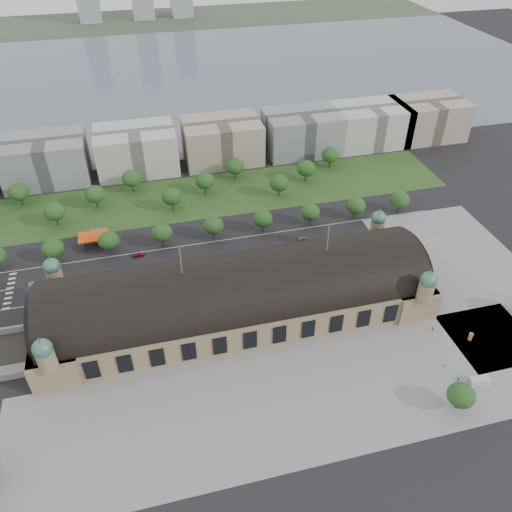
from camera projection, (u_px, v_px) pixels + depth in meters
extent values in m
plane|color=black|center=(238.00, 314.00, 198.06)|extent=(900.00, 900.00, 0.00)
cube|color=#967F5D|center=(238.00, 303.00, 194.37)|extent=(150.00, 40.00, 12.00)
cube|color=#967F5D|center=(58.00, 334.00, 181.45)|extent=(16.00, 43.00, 12.00)
cube|color=#967F5D|center=(395.00, 276.00, 207.28)|extent=(16.00, 43.00, 12.00)
cylinder|color=black|center=(237.00, 292.00, 190.67)|extent=(144.00, 37.60, 37.60)
cylinder|color=black|center=(35.00, 322.00, 175.37)|extent=(1.20, 32.00, 32.00)
cylinder|color=black|center=(412.00, 259.00, 203.52)|extent=(1.20, 32.00, 32.00)
cylinder|color=#967F5D|center=(55.00, 277.00, 191.34)|extent=(6.00, 6.00, 8.00)
sphere|color=#497666|center=(52.00, 266.00, 187.96)|extent=(6.40, 6.40, 6.40)
cone|color=#497666|center=(49.00, 258.00, 185.50)|extent=(1.00, 1.00, 2.50)
cylinder|color=#967F5D|center=(377.00, 229.00, 217.18)|extent=(6.00, 6.00, 8.00)
sphere|color=#497666|center=(379.00, 218.00, 213.79)|extent=(6.40, 6.40, 6.40)
cone|color=#497666|center=(380.00, 210.00, 211.33)|extent=(1.00, 1.00, 2.50)
cylinder|color=#967F5D|center=(47.00, 360.00, 159.25)|extent=(6.00, 6.00, 8.00)
sphere|color=#497666|center=(42.00, 348.00, 155.86)|extent=(6.40, 6.40, 6.40)
cone|color=#497666|center=(39.00, 340.00, 153.40)|extent=(1.00, 1.00, 2.50)
cylinder|color=#967F5D|center=(425.00, 291.00, 185.08)|extent=(6.00, 6.00, 8.00)
sphere|color=#497666|center=(429.00, 280.00, 181.70)|extent=(6.40, 6.40, 6.40)
cone|color=#497666|center=(431.00, 272.00, 179.23)|extent=(1.00, 1.00, 2.50)
cylinder|color=#59595B|center=(181.00, 260.00, 174.82)|extent=(0.50, 0.50, 12.00)
cylinder|color=#59595B|center=(328.00, 238.00, 185.42)|extent=(0.50, 0.50, 12.00)
cube|color=gray|center=(296.00, 400.00, 166.36)|extent=(190.00, 48.00, 0.12)
cube|color=gray|center=(468.00, 274.00, 217.92)|extent=(56.00, 100.00, 0.12)
cube|color=black|center=(176.00, 264.00, 223.24)|extent=(260.00, 26.00, 0.10)
cube|color=#2B5120|center=(173.00, 200.00, 266.24)|extent=(300.00, 45.00, 0.10)
cube|color=#E3490D|center=(94.00, 236.00, 231.94)|extent=(14.00, 9.00, 0.70)
cube|color=#59595B|center=(99.00, 234.00, 238.82)|extent=(7.00, 5.00, 3.20)
cylinder|color=#59595B|center=(83.00, 238.00, 234.87)|extent=(0.50, 0.50, 4.40)
cylinder|color=#59595B|center=(107.00, 235.00, 236.99)|extent=(0.50, 0.50, 4.40)
cylinder|color=#59595B|center=(83.00, 246.00, 229.98)|extent=(0.50, 0.50, 4.40)
cylinder|color=#59595B|center=(107.00, 243.00, 232.10)|extent=(0.50, 0.50, 4.40)
cube|color=slate|center=(162.00, 75.00, 425.79)|extent=(700.00, 320.00, 0.08)
cube|color=#44513D|center=(145.00, 20.00, 578.63)|extent=(700.00, 120.00, 0.14)
cube|color=gray|center=(45.00, 160.00, 276.89)|extent=(45.00, 32.00, 24.00)
cube|color=beige|center=(137.00, 150.00, 286.53)|extent=(45.00, 32.00, 24.00)
cube|color=tan|center=(222.00, 141.00, 296.17)|extent=(45.00, 32.00, 24.00)
cube|color=gray|center=(302.00, 132.00, 305.81)|extent=(45.00, 32.00, 24.00)
cube|color=beige|center=(370.00, 125.00, 314.48)|extent=(45.00, 32.00, 24.00)
cube|color=tan|center=(427.00, 119.00, 322.20)|extent=(45.00, 32.00, 24.00)
cylinder|color=#2D2116|center=(56.00, 258.00, 223.35)|extent=(0.70, 0.70, 4.32)
ellipsoid|color=#24491A|center=(53.00, 248.00, 220.10)|extent=(9.60, 9.60, 8.16)
cylinder|color=#2D2116|center=(111.00, 250.00, 227.98)|extent=(0.70, 0.70, 4.32)
ellipsoid|color=#24491A|center=(108.00, 240.00, 224.73)|extent=(9.60, 9.60, 8.16)
cylinder|color=#2D2116|center=(163.00, 242.00, 232.61)|extent=(0.70, 0.70, 4.32)
ellipsoid|color=#24491A|center=(162.00, 233.00, 229.36)|extent=(9.60, 9.60, 8.16)
cylinder|color=#2D2116|center=(214.00, 235.00, 237.23)|extent=(0.70, 0.70, 4.32)
ellipsoid|color=#24491A|center=(213.00, 226.00, 233.98)|extent=(9.60, 9.60, 8.16)
cylinder|color=#2D2116|center=(263.00, 228.00, 241.86)|extent=(0.70, 0.70, 4.32)
ellipsoid|color=#24491A|center=(263.00, 219.00, 238.61)|extent=(9.60, 9.60, 8.16)
cylinder|color=#2D2116|center=(309.00, 221.00, 246.49)|extent=(0.70, 0.70, 4.32)
ellipsoid|color=#24491A|center=(310.00, 212.00, 243.24)|extent=(9.60, 9.60, 8.16)
cylinder|color=#2D2116|center=(355.00, 215.00, 251.11)|extent=(0.70, 0.70, 4.32)
ellipsoid|color=#24491A|center=(356.00, 206.00, 247.86)|extent=(9.60, 9.60, 8.16)
cylinder|color=#2D2116|center=(398.00, 208.00, 255.74)|extent=(0.70, 0.70, 4.32)
ellipsoid|color=#24491A|center=(400.00, 199.00, 252.49)|extent=(9.60, 9.60, 8.16)
cylinder|color=#2D2116|center=(22.00, 201.00, 260.65)|extent=(0.70, 0.70, 4.68)
ellipsoid|color=#24491A|center=(19.00, 192.00, 257.13)|extent=(10.40, 10.40, 8.84)
cylinder|color=#2D2116|center=(57.00, 221.00, 245.98)|extent=(0.70, 0.70, 4.68)
ellipsoid|color=#24491A|center=(54.00, 212.00, 242.45)|extent=(10.40, 10.40, 8.84)
cylinder|color=#2D2116|center=(97.00, 204.00, 258.81)|extent=(0.70, 0.70, 4.68)
ellipsoid|color=#24491A|center=(95.00, 194.00, 255.29)|extent=(10.40, 10.40, 8.84)
cylinder|color=#2D2116|center=(133.00, 188.00, 271.64)|extent=(0.70, 0.70, 4.68)
ellipsoid|color=#24491A|center=(131.00, 179.00, 268.12)|extent=(10.40, 10.40, 8.84)
cylinder|color=#2D2116|center=(173.00, 206.00, 256.96)|extent=(0.70, 0.70, 4.68)
ellipsoid|color=#24491A|center=(172.00, 197.00, 253.44)|extent=(10.40, 10.40, 8.84)
cylinder|color=#2D2116|center=(205.00, 190.00, 269.80)|extent=(0.70, 0.70, 4.68)
ellipsoid|color=#24491A|center=(205.00, 181.00, 266.28)|extent=(10.40, 10.40, 8.84)
cylinder|color=#2D2116|center=(235.00, 175.00, 282.63)|extent=(0.70, 0.70, 4.68)
ellipsoid|color=#24491A|center=(235.00, 166.00, 279.11)|extent=(10.40, 10.40, 8.84)
cylinder|color=#2D2116|center=(279.00, 192.00, 267.95)|extent=(0.70, 0.70, 4.68)
ellipsoid|color=#24491A|center=(279.00, 183.00, 264.43)|extent=(10.40, 10.40, 8.84)
cylinder|color=#2D2116|center=(305.00, 177.00, 280.79)|extent=(0.70, 0.70, 4.68)
ellipsoid|color=#24491A|center=(306.00, 168.00, 277.27)|extent=(10.40, 10.40, 8.84)
cylinder|color=#2D2116|center=(329.00, 164.00, 293.62)|extent=(0.70, 0.70, 4.68)
ellipsoid|color=#24491A|center=(330.00, 155.00, 290.10)|extent=(10.40, 10.40, 8.84)
cylinder|color=#2D2116|center=(457.00, 404.00, 162.56)|extent=(0.70, 0.70, 3.96)
ellipsoid|color=#24491A|center=(461.00, 395.00, 159.58)|extent=(9.00, 9.00, 7.65)
imported|color=gray|center=(33.00, 283.00, 211.82)|extent=(4.16, 1.93, 1.32)
imported|color=black|center=(82.00, 277.00, 214.92)|extent=(6.08, 3.33, 1.61)
imported|color=maroon|center=(139.00, 255.00, 227.27)|extent=(5.82, 2.84, 1.63)
imported|color=#192646|center=(211.00, 268.00, 219.72)|extent=(4.21, 1.91, 1.40)
imported|color=#56575E|center=(303.00, 239.00, 237.31)|extent=(4.22, 1.57, 1.38)
imported|color=#BBBABD|center=(343.00, 239.00, 236.97)|extent=(5.08, 2.52, 1.38)
imported|color=black|center=(48.00, 302.00, 202.46)|extent=(5.03, 3.37, 1.57)
imported|color=maroon|center=(58.00, 307.00, 200.27)|extent=(5.20, 4.75, 1.35)
imported|color=#1C1844|center=(109.00, 299.00, 204.15)|extent=(5.03, 3.72, 1.36)
imported|color=slate|center=(135.00, 288.00, 209.15)|extent=(5.11, 3.83, 1.62)
imported|color=silver|center=(137.00, 288.00, 209.45)|extent=(4.13, 2.67, 1.29)
imported|color=#929499|center=(129.00, 295.00, 205.62)|extent=(6.43, 5.02, 1.62)
imported|color=black|center=(157.00, 285.00, 210.99)|extent=(5.81, 4.24, 1.56)
imported|color=red|center=(228.00, 263.00, 220.78)|extent=(13.26, 3.18, 3.69)
imported|color=silver|center=(254.00, 264.00, 220.09)|extent=(13.59, 4.15, 3.73)
imported|color=silver|center=(258.00, 261.00, 221.92)|extent=(12.75, 3.94, 3.50)
cube|color=#BCBDBE|center=(479.00, 381.00, 170.54)|extent=(7.05, 3.49, 2.94)
cube|color=#BCBDBE|center=(472.00, 383.00, 170.57)|extent=(2.09, 2.68, 2.03)
cylinder|color=#DC3754|center=(470.00, 337.00, 186.57)|extent=(1.39, 1.39, 2.97)
cylinder|color=#59595B|center=(471.00, 334.00, 185.59)|extent=(1.68, 1.68, 0.25)
imported|color=gray|center=(444.00, 365.00, 176.79)|extent=(0.70, 0.68, 1.62)
imported|color=gray|center=(433.00, 329.00, 190.52)|extent=(0.85, 1.06, 1.91)
imported|color=gray|center=(458.00, 379.00, 171.94)|extent=(1.02, 1.07, 1.60)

